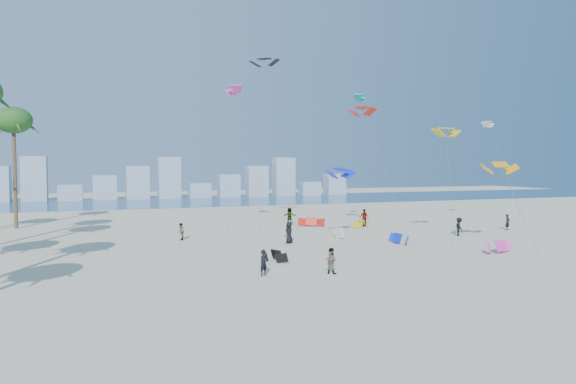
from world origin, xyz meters
name	(u,v)px	position (x,y,z in m)	size (l,w,h in m)	color
ground	(339,293)	(0.00, 0.00, 0.00)	(220.00, 220.00, 0.00)	beige
ocean	(169,202)	(0.00, 72.00, 0.01)	(220.00, 220.00, 0.00)	navy
kitesurfer_near	(264,263)	(-2.47, 5.38, 0.79)	(0.57, 0.38, 1.57)	black
kitesurfer_mid	(331,261)	(1.64, 4.56, 0.81)	(0.79, 0.61, 1.62)	gray
kitesurfers_far	(339,222)	(11.04, 22.79, 0.91)	(33.75, 16.00, 1.93)	black
grounded_kites	(364,234)	(10.88, 17.14, 0.44)	(19.61, 22.68, 0.95)	black
flying_kites	(353,112)	(11.39, 20.50, 11.89)	(32.44, 26.39, 18.56)	#0E28F0
distant_skyline	(156,183)	(-1.19, 82.00, 3.09)	(85.00, 3.00, 8.40)	#9EADBF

